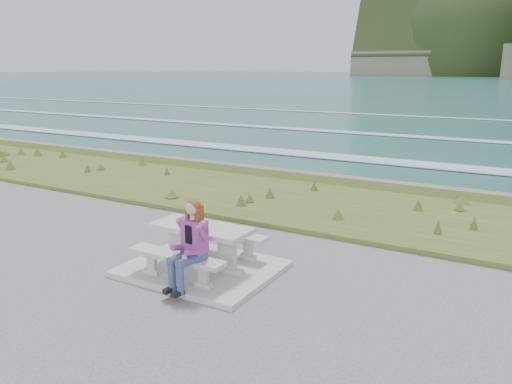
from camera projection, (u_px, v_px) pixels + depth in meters
concrete_slab at (202, 268)px, 8.89m from camera, size 2.60×2.10×0.10m
picnic_table at (201, 235)px, 8.74m from camera, size 1.80×0.75×0.75m
bench_landward at (177, 260)px, 8.21m from camera, size 1.80×0.35×0.45m
bench_seaward at (224, 236)px, 9.38m from camera, size 1.80×0.35×0.45m
grass_verge at (314, 206)px, 13.11m from camera, size 160.00×4.50×0.22m
shore_drop at (352, 185)px, 15.55m from camera, size 160.00×0.80×2.20m
ocean at (445, 157)px, 30.42m from camera, size 1600.00×1600.00×0.09m
seated_woman at (188, 257)px, 7.89m from camera, size 0.51×0.77×1.43m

